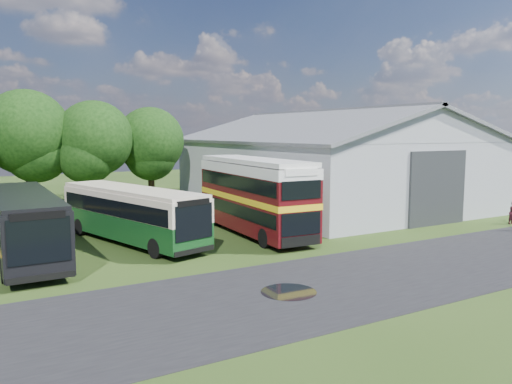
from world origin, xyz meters
TOP-DOWN VIEW (x-y plane):
  - ground at (0.00, 0.00)m, footprint 120.00×120.00m
  - asphalt_road at (3.00, -3.00)m, footprint 60.00×8.00m
  - puddle at (-1.50, -3.00)m, footprint 2.20×2.20m
  - storage_shed at (15.00, 15.98)m, footprint 18.80×24.80m
  - tree_mid at (-8.00, 24.80)m, footprint 6.80×6.80m
  - tree_right_a at (-3.00, 23.80)m, footprint 6.26×6.26m
  - tree_right_b at (2.00, 24.60)m, footprint 5.98×5.98m
  - shrub_front at (5.60, 6.00)m, footprint 1.70×1.70m
  - shrub_mid at (5.60, 8.00)m, footprint 1.60×1.60m
  - shrub_back at (5.60, 10.00)m, footprint 1.80×1.80m
  - bus_green_single at (-4.28, 8.87)m, footprint 5.59×11.57m
  - bus_maroon_double at (2.93, 7.53)m, footprint 3.24×10.91m
  - bus_dark_single at (-9.86, 8.09)m, footprint 2.81×11.83m

SIDE VIEW (x-z plane):
  - ground at x=0.00m, z-range 0.00..0.00m
  - asphalt_road at x=3.00m, z-range -0.01..0.01m
  - puddle at x=-1.50m, z-range -0.01..0.01m
  - shrub_front at x=5.60m, z-range -0.85..0.85m
  - shrub_mid at x=5.60m, z-range -0.80..0.80m
  - shrub_back at x=5.60m, z-range -0.90..0.90m
  - bus_green_single at x=-4.28m, z-range 0.10..3.21m
  - bus_dark_single at x=-9.86m, z-range 0.11..3.37m
  - bus_maroon_double at x=2.93m, z-range 0.00..4.63m
  - storage_shed at x=15.00m, z-range 0.09..8.24m
  - tree_right_b at x=2.00m, z-range 1.21..9.66m
  - tree_right_a at x=-3.00m, z-range 1.27..10.10m
  - tree_mid at x=-8.00m, z-range 1.38..10.98m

